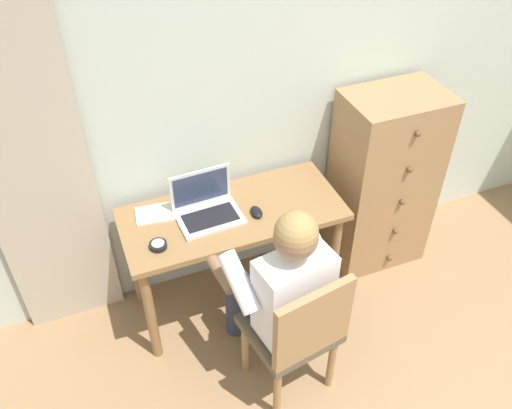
{
  "coord_description": "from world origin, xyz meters",
  "views": [
    {
      "loc": [
        -1.19,
        -0.27,
        2.69
      ],
      "look_at": [
        -0.39,
        1.76,
        0.84
      ],
      "focal_mm": 38.17,
      "sensor_mm": 36.0,
      "label": 1
    }
  ],
  "objects_px": {
    "dresser": "(383,181)",
    "person_seated": "(279,282)",
    "computer_mouse": "(256,212)",
    "chair": "(298,331)",
    "laptop": "(207,207)",
    "desk_clock": "(158,245)",
    "notebook_pad": "(155,214)",
    "desk": "(233,228)"
  },
  "relations": [
    {
      "from": "chair",
      "to": "person_seated",
      "type": "xyz_separation_m",
      "value": [
        -0.03,
        0.18,
        0.18
      ]
    },
    {
      "from": "computer_mouse",
      "to": "desk_clock",
      "type": "bearing_deg",
      "value": -173.53
    },
    {
      "from": "dresser",
      "to": "person_seated",
      "type": "bearing_deg",
      "value": -148.8
    },
    {
      "from": "chair",
      "to": "computer_mouse",
      "type": "relative_size",
      "value": 8.75
    },
    {
      "from": "computer_mouse",
      "to": "notebook_pad",
      "type": "bearing_deg",
      "value": 159.75
    },
    {
      "from": "chair",
      "to": "desk",
      "type": "bearing_deg",
      "value": 97.52
    },
    {
      "from": "dresser",
      "to": "computer_mouse",
      "type": "distance_m",
      "value": 0.93
    },
    {
      "from": "chair",
      "to": "notebook_pad",
      "type": "xyz_separation_m",
      "value": [
        -0.49,
        0.82,
        0.25
      ]
    },
    {
      "from": "person_seated",
      "to": "laptop",
      "type": "height_order",
      "value": "person_seated"
    },
    {
      "from": "person_seated",
      "to": "desk_clock",
      "type": "height_order",
      "value": "person_seated"
    },
    {
      "from": "laptop",
      "to": "person_seated",
      "type": "bearing_deg",
      "value": -69.84
    },
    {
      "from": "computer_mouse",
      "to": "desk_clock",
      "type": "xyz_separation_m",
      "value": [
        -0.56,
        -0.05,
        -0.0
      ]
    },
    {
      "from": "dresser",
      "to": "chair",
      "type": "height_order",
      "value": "dresser"
    },
    {
      "from": "desk_clock",
      "to": "computer_mouse",
      "type": "bearing_deg",
      "value": 5.6
    },
    {
      "from": "desk",
      "to": "computer_mouse",
      "type": "bearing_deg",
      "value": -30.17
    },
    {
      "from": "computer_mouse",
      "to": "dresser",
      "type": "bearing_deg",
      "value": 9.79
    },
    {
      "from": "laptop",
      "to": "notebook_pad",
      "type": "distance_m",
      "value": 0.28
    },
    {
      "from": "computer_mouse",
      "to": "notebook_pad",
      "type": "relative_size",
      "value": 0.48
    },
    {
      "from": "desk",
      "to": "laptop",
      "type": "xyz_separation_m",
      "value": [
        -0.13,
        0.03,
        0.17
      ]
    },
    {
      "from": "dresser",
      "to": "person_seated",
      "type": "height_order",
      "value": "dresser"
    },
    {
      "from": "notebook_pad",
      "to": "person_seated",
      "type": "bearing_deg",
      "value": -47.2
    },
    {
      "from": "desk",
      "to": "notebook_pad",
      "type": "bearing_deg",
      "value": 161.75
    },
    {
      "from": "laptop",
      "to": "notebook_pad",
      "type": "relative_size",
      "value": 1.67
    },
    {
      "from": "desk",
      "to": "laptop",
      "type": "bearing_deg",
      "value": 166.55
    },
    {
      "from": "person_seated",
      "to": "computer_mouse",
      "type": "bearing_deg",
      "value": 83.2
    },
    {
      "from": "dresser",
      "to": "desk_clock",
      "type": "height_order",
      "value": "dresser"
    },
    {
      "from": "dresser",
      "to": "computer_mouse",
      "type": "height_order",
      "value": "dresser"
    },
    {
      "from": "laptop",
      "to": "chair",
      "type": "bearing_deg",
      "value": -72.61
    },
    {
      "from": "desk",
      "to": "computer_mouse",
      "type": "distance_m",
      "value": 0.19
    },
    {
      "from": "dresser",
      "to": "desk_clock",
      "type": "distance_m",
      "value": 1.48
    },
    {
      "from": "person_seated",
      "to": "desk_clock",
      "type": "relative_size",
      "value": 13.25
    },
    {
      "from": "chair",
      "to": "computer_mouse",
      "type": "bearing_deg",
      "value": 87.69
    },
    {
      "from": "computer_mouse",
      "to": "notebook_pad",
      "type": "distance_m",
      "value": 0.55
    },
    {
      "from": "desk",
      "to": "laptop",
      "type": "distance_m",
      "value": 0.22
    },
    {
      "from": "dresser",
      "to": "notebook_pad",
      "type": "height_order",
      "value": "dresser"
    },
    {
      "from": "laptop",
      "to": "desk_clock",
      "type": "xyz_separation_m",
      "value": [
        -0.31,
        -0.15,
        -0.04
      ]
    },
    {
      "from": "dresser",
      "to": "laptop",
      "type": "bearing_deg",
      "value": -177.87
    },
    {
      "from": "desk",
      "to": "laptop",
      "type": "relative_size",
      "value": 3.47
    },
    {
      "from": "chair",
      "to": "desk_clock",
      "type": "xyz_separation_m",
      "value": [
        -0.53,
        0.56,
        0.26
      ]
    },
    {
      "from": "laptop",
      "to": "notebook_pad",
      "type": "height_order",
      "value": "laptop"
    },
    {
      "from": "person_seated",
      "to": "notebook_pad",
      "type": "relative_size",
      "value": 5.68
    },
    {
      "from": "person_seated",
      "to": "computer_mouse",
      "type": "height_order",
      "value": "person_seated"
    }
  ]
}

